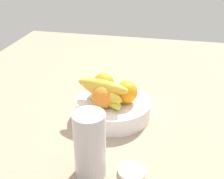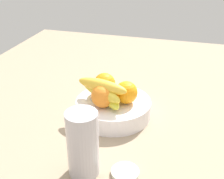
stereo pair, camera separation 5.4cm
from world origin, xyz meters
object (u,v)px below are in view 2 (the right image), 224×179
Objects in this scene: orange_front_left at (126,92)px; jar_lid at (125,172)px; orange_front_right at (105,84)px; banana_bunch at (103,91)px; orange_center at (103,96)px; fruit_bowl at (112,108)px; thermos_tumbler at (83,144)px.

orange_front_left is 27.57cm from jar_lid.
orange_front_right is 0.42× the size of banana_bunch.
orange_front_right is 1.00× the size of orange_center.
banana_bunch reaches higher than orange_front_left.
orange_front_left reaches higher than jar_lid.
orange_front_left is 1.00× the size of orange_center.
fruit_bowl is 3.38× the size of orange_center.
orange_front_right reaches higher than jar_lid.
thermos_tumbler is (-27.39, 4.11, -0.58)cm from orange_front_left.
orange_front_left is 0.42× the size of thermos_tumbler.
orange_front_right is at bearing 25.94° from jar_lid.
fruit_bowl is 7.72cm from banana_bunch.
orange_front_left is 9.42cm from orange_front_right.
fruit_bowl is at bearing -137.68° from orange_front_right.
thermos_tumbler is at bearing -178.77° from fruit_bowl.
jar_lid is at bearing -149.62° from orange_center.
banana_bunch is 25.32cm from thermos_tumbler.
orange_center is (-8.47, -2.01, 0.00)cm from orange_front_right.
fruit_bowl is at bearing 1.23° from thermos_tumbler.
orange_front_left is at bearing -8.54° from thermos_tumbler.
jar_lid is at bearing -154.06° from orange_front_right.
orange_front_right is 0.42× the size of thermos_tumbler.
thermos_tumbler reaches higher than banana_bunch.
orange_front_left is at bearing -116.12° from orange_front_right.
orange_center is 0.42× the size of banana_bunch.
orange_center is 0.42× the size of thermos_tumbler.
thermos_tumbler is 13.12cm from jar_lid.
banana_bunch is at bearing 6.33° from thermos_tumbler.
orange_center is (-4.32, 6.45, 0.00)cm from orange_front_left.
orange_center is 2.20cm from banana_bunch.
orange_front_left is at bearing -71.97° from banana_bunch.
banana_bunch reaches higher than orange_center.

